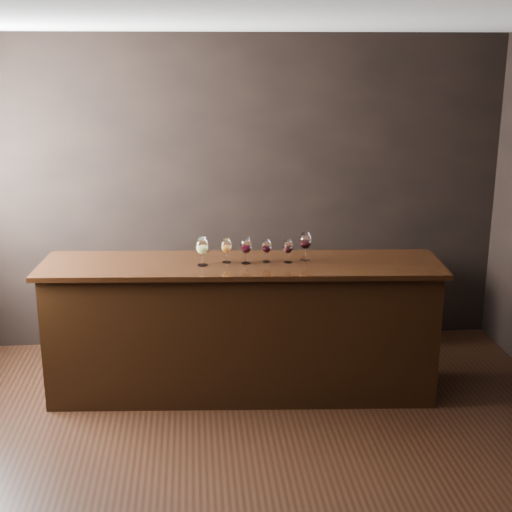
{
  "coord_description": "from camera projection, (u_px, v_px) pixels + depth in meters",
  "views": [
    {
      "loc": [
        -0.31,
        -4.08,
        2.62
      ],
      "look_at": [
        0.16,
        1.13,
        1.13
      ],
      "focal_mm": 50.0,
      "sensor_mm": 36.0,
      "label": 1
    }
  ],
  "objects": [
    {
      "name": "glass_red_b",
      "position": [
        267.0,
        247.0,
        5.44
      ],
      "size": [
        0.07,
        0.07,
        0.17
      ],
      "color": "white",
      "rests_on": "bar_top"
    },
    {
      "name": "back_bar_shelf",
      "position": [
        248.0,
        303.0,
        6.5
      ],
      "size": [
        2.37,
        0.4,
        0.85
      ],
      "primitive_type": "cube",
      "color": "black",
      "rests_on": "ground"
    },
    {
      "name": "glass_red_d",
      "position": [
        305.0,
        242.0,
        5.48
      ],
      "size": [
        0.09,
        0.09,
        0.22
      ],
      "color": "white",
      "rests_on": "bar_top"
    },
    {
      "name": "glass_amber",
      "position": [
        226.0,
        247.0,
        5.42
      ],
      "size": [
        0.08,
        0.08,
        0.19
      ],
      "color": "white",
      "rests_on": "bar_top"
    },
    {
      "name": "glass_white",
      "position": [
        202.0,
        247.0,
        5.35
      ],
      "size": [
        0.09,
        0.09,
        0.21
      ],
      "color": "white",
      "rests_on": "bar_top"
    },
    {
      "name": "glass_red_a",
      "position": [
        246.0,
        247.0,
        5.4
      ],
      "size": [
        0.08,
        0.08,
        0.2
      ],
      "color": "white",
      "rests_on": "bar_top"
    },
    {
      "name": "room_shell",
      "position": [
        205.0,
        195.0,
        4.25
      ],
      "size": [
        5.02,
        4.52,
        2.81
      ],
      "color": "black",
      "rests_on": "ground"
    },
    {
      "name": "glass_red_c",
      "position": [
        288.0,
        247.0,
        5.42
      ],
      "size": [
        0.08,
        0.08,
        0.18
      ],
      "color": "white",
      "rests_on": "bar_top"
    },
    {
      "name": "ground",
      "position": [
        247.0,
        470.0,
        4.65
      ],
      "size": [
        5.0,
        5.0,
        0.0
      ],
      "primitive_type": "plane",
      "color": "black",
      "rests_on": "ground"
    },
    {
      "name": "bar_top",
      "position": [
        241.0,
        265.0,
        5.45
      ],
      "size": [
        3.11,
        0.93,
        0.04
      ],
      "primitive_type": "cube",
      "rotation": [
        0.0,
        0.0,
        -0.07
      ],
      "color": "black",
      "rests_on": "bar_counter"
    },
    {
      "name": "bar_counter",
      "position": [
        242.0,
        331.0,
        5.6
      ],
      "size": [
        3.01,
        0.85,
        1.04
      ],
      "primitive_type": "cube",
      "rotation": [
        0.0,
        0.0,
        -0.07
      ],
      "color": "black",
      "rests_on": "ground"
    }
  ]
}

